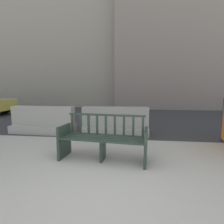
{
  "coord_description": "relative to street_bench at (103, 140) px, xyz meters",
  "views": [
    {
      "loc": [
        0.4,
        -1.97,
        1.4
      ],
      "look_at": [
        -0.17,
        2.76,
        0.75
      ],
      "focal_mm": 28.0,
      "sensor_mm": 36.0,
      "label": 1
    }
  ],
  "objects": [
    {
      "name": "ground_plane",
      "position": [
        0.17,
        -1.29,
        -0.4
      ],
      "size": [
        200.0,
        200.0,
        0.0
      ],
      "primitive_type": "plane",
      "color": "#ADA89E"
    },
    {
      "name": "street_asphalt",
      "position": [
        0.17,
        7.41,
        -0.39
      ],
      "size": [
        120.0,
        12.0,
        0.01
      ],
      "primitive_type": "cube",
      "color": "#333335",
      "rests_on": "ground"
    },
    {
      "name": "street_bench",
      "position": [
        0.0,
        0.0,
        0.0
      ],
      "size": [
        1.73,
        0.69,
        0.88
      ],
      "color": "#28382D",
      "rests_on": "ground"
    },
    {
      "name": "jersey_barrier_centre",
      "position": [
        0.04,
        1.96,
        -0.06
      ],
      "size": [
        2.01,
        0.71,
        0.84
      ],
      "color": "gray",
      "rests_on": "ground"
    },
    {
      "name": "jersey_barrier_left",
      "position": [
        -2.23,
        1.85,
        -0.06
      ],
      "size": [
        2.03,
        0.78,
        0.84
      ],
      "color": "#9E998E",
      "rests_on": "ground"
    }
  ]
}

